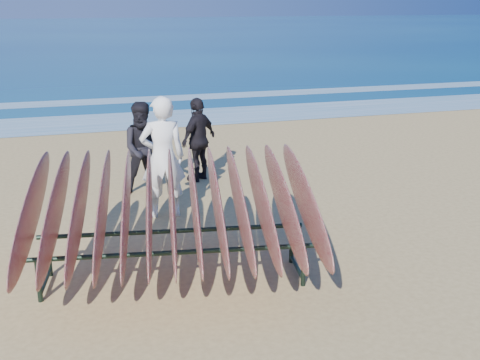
{
  "coord_description": "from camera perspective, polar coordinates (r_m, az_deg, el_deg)",
  "views": [
    {
      "loc": [
        -2.17,
        -6.33,
        3.21
      ],
      "look_at": [
        0.0,
        0.8,
        0.95
      ],
      "focal_mm": 45.0,
      "sensor_mm": 36.0,
      "label": 1
    }
  ],
  "objects": [
    {
      "name": "person_dark_b",
      "position": [
        10.91,
        -3.94,
        3.86
      ],
      "size": [
        0.92,
        0.85,
        1.52
      ],
      "primitive_type": "imported",
      "rotation": [
        0.0,
        0.0,
        3.83
      ],
      "color": "black",
      "rests_on": "ground"
    },
    {
      "name": "person_white",
      "position": [
        9.07,
        -7.34,
        2.15
      ],
      "size": [
        0.69,
        0.47,
        1.85
      ],
      "primitive_type": "imported",
      "rotation": [
        0.0,
        0.0,
        3.1
      ],
      "color": "white",
      "rests_on": "ground"
    },
    {
      "name": "foam_far",
      "position": [
        20.2,
        -10.62,
        7.45
      ],
      "size": [
        160.0,
        160.0,
        0.0
      ],
      "primitive_type": "plane",
      "color": "white",
      "rests_on": "ground"
    },
    {
      "name": "ocean",
      "position": [
        61.45,
        -15.27,
        13.3
      ],
      "size": [
        160.0,
        160.0,
        0.0
      ],
      "primitive_type": "plane",
      "color": "navy",
      "rests_on": "ground"
    },
    {
      "name": "surfboard_rack",
      "position": [
        6.91,
        -6.47,
        -2.5
      ],
      "size": [
        3.58,
        3.22,
        1.53
      ],
      "rotation": [
        0.0,
        0.0,
        -0.16
      ],
      "color": "black",
      "rests_on": "ground"
    },
    {
      "name": "foam_near",
      "position": [
        16.78,
        -9.21,
        5.65
      ],
      "size": [
        160.0,
        160.0,
        0.0
      ],
      "primitive_type": "plane",
      "color": "white",
      "rests_on": "ground"
    },
    {
      "name": "person_dark_a",
      "position": [
        10.21,
        -9.04,
        2.95
      ],
      "size": [
        0.79,
        0.63,
        1.58
      ],
      "primitive_type": "imported",
      "rotation": [
        0.0,
        0.0,
        -0.04
      ],
      "color": "black",
      "rests_on": "ground"
    },
    {
      "name": "ground",
      "position": [
        7.42,
        1.82,
        -8.77
      ],
      "size": [
        120.0,
        120.0,
        0.0
      ],
      "primitive_type": "plane",
      "color": "tan",
      "rests_on": "ground"
    }
  ]
}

